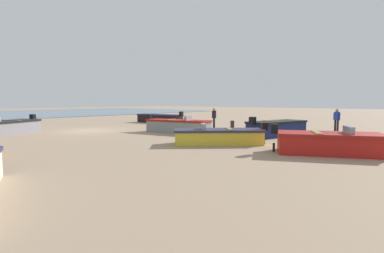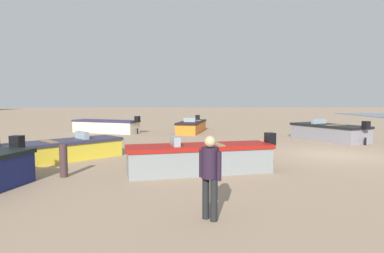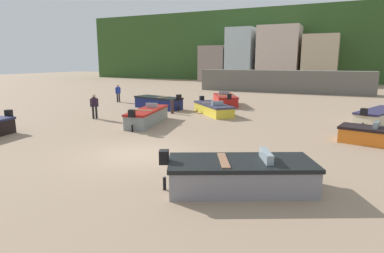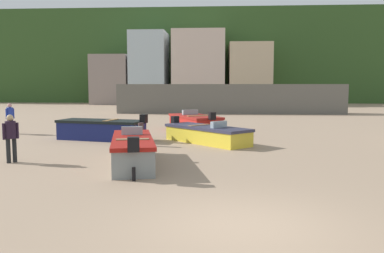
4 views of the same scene
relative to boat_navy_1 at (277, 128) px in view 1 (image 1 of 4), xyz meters
name	(u,v)px [view 1 (image 1 of 4)]	position (x,y,z in m)	size (l,w,h in m)	color
ground_plane	(90,131)	(5.98, -11.61, -0.48)	(160.00, 160.00, 0.00)	#9D8268
boat_navy_1	(277,128)	(0.00, 0.00, 0.00)	(4.46, 2.41, 1.26)	navy
boat_grey_2	(178,126)	(2.71, -5.85, -0.02)	(2.25, 4.88, 1.21)	gray
boat_grey_3	(5,127)	(10.83, -13.46, -0.02)	(4.61, 3.46, 1.21)	gray
boat_red_4	(329,143)	(4.19, 4.16, -0.03)	(3.35, 4.36, 1.18)	red
boat_yellow_5	(219,136)	(5.00, -0.77, -0.09)	(4.08, 4.16, 1.07)	gold
boat_black_7	(160,118)	(-2.50, -13.44, -0.04)	(1.98, 5.35, 1.18)	black
mooring_post_near_water	(232,129)	(2.22, -1.78, 0.02)	(0.23, 0.23, 0.99)	#402C2D
beach_walker_foreground	(214,116)	(-1.40, -5.85, 0.48)	(0.48, 0.48, 1.62)	black
beach_walker_distant	(337,118)	(-5.51, 1.99, 0.48)	(0.44, 0.52, 1.62)	black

